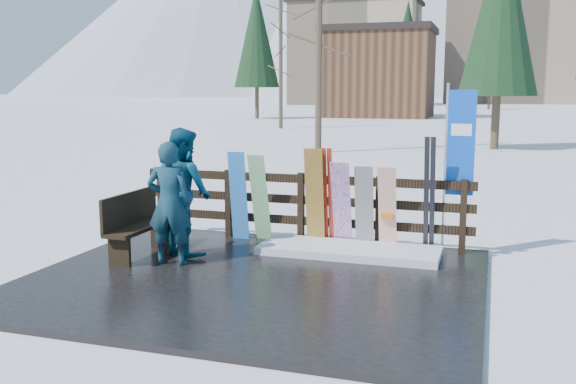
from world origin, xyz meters
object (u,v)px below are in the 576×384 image
(bench, at_px, (136,222))
(snowboard_1, at_px, (260,198))
(snowboard_5, at_px, (387,209))
(snowboard_3, at_px, (342,205))
(snowboard_0, at_px, (238,196))
(snowboard_2, at_px, (315,197))
(person_front, at_px, (169,203))
(snowboard_4, at_px, (364,208))
(rental_flag, at_px, (457,149))
(person_back, at_px, (184,192))

(bench, distance_m, snowboard_1, 2.07)
(snowboard_1, xyz_separation_m, snowboard_5, (2.11, 0.00, -0.06))
(snowboard_1, bearing_deg, snowboard_5, 0.00)
(snowboard_3, bearing_deg, snowboard_0, 180.00)
(snowboard_2, distance_m, person_front, 2.40)
(bench, xyz_separation_m, snowboard_2, (2.40, 1.45, 0.28))
(snowboard_4, bearing_deg, snowboard_2, -180.00)
(snowboard_0, relative_size, person_front, 0.85)
(rental_flag, xyz_separation_m, person_front, (-3.85, -1.98, -0.71))
(snowboard_1, bearing_deg, bench, -135.20)
(snowboard_1, height_order, rental_flag, rental_flag)
(snowboard_1, height_order, snowboard_3, snowboard_1)
(snowboard_2, bearing_deg, snowboard_0, 180.00)
(rental_flag, distance_m, person_back, 4.21)
(snowboard_4, relative_size, person_back, 0.70)
(person_front, bearing_deg, snowboard_4, -156.63)
(snowboard_4, height_order, snowboard_5, snowboard_5)
(snowboard_0, bearing_deg, snowboard_1, -0.00)
(snowboard_1, relative_size, person_front, 0.85)
(person_back, bearing_deg, snowboard_5, -125.23)
(snowboard_0, xyz_separation_m, snowboard_2, (1.32, -0.00, 0.05))
(bench, relative_size, rental_flag, 0.58)
(snowboard_5, distance_m, person_back, 3.15)
(snowboard_0, relative_size, snowboard_2, 0.94)
(snowboard_1, distance_m, person_back, 1.41)
(snowboard_1, xyz_separation_m, person_front, (-0.74, -1.71, 0.16))
(bench, height_order, snowboard_1, snowboard_1)
(snowboard_2, bearing_deg, snowboard_3, 0.00)
(snowboard_4, relative_size, person_front, 0.76)
(snowboard_3, relative_size, person_back, 0.74)
(bench, xyz_separation_m, snowboard_5, (3.57, 1.45, 0.16))
(snowboard_0, bearing_deg, bench, -126.67)
(snowboard_2, height_order, person_back, person_back)
(snowboard_3, height_order, person_front, person_front)
(snowboard_3, bearing_deg, snowboard_5, 0.00)
(snowboard_4, height_order, rental_flag, rental_flag)
(rental_flag, bearing_deg, person_front, -152.76)
(snowboard_0, height_order, person_back, person_back)
(person_back, bearing_deg, rental_flag, -126.76)
(snowboard_1, height_order, snowboard_5, snowboard_1)
(person_front, relative_size, person_back, 0.92)
(snowboard_3, distance_m, person_front, 2.74)
(bench, bearing_deg, snowboard_0, 53.33)
(bench, relative_size, snowboard_5, 1.09)
(person_back, bearing_deg, snowboard_4, -122.53)
(bench, xyz_separation_m, snowboard_4, (3.21, 1.45, 0.15))
(rental_flag, bearing_deg, snowboard_3, -171.12)
(snowboard_3, distance_m, snowboard_4, 0.37)
(bench, distance_m, snowboard_2, 2.81)
(snowboard_3, relative_size, person_front, 0.81)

